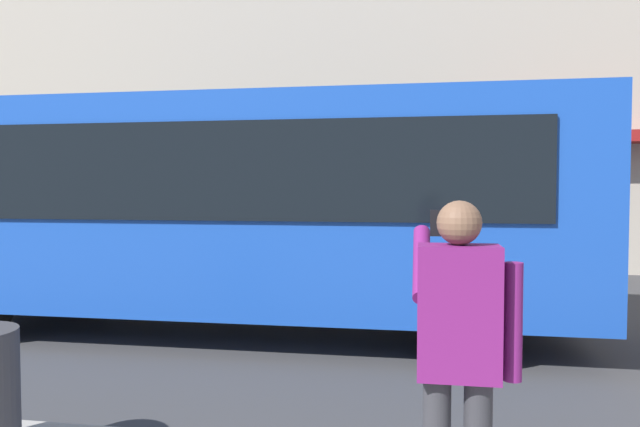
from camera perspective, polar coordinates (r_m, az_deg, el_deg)
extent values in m
plane|color=#38383A|center=(7.71, 10.32, -11.92)|extent=(60.00, 60.00, 0.00)
cube|color=#A89E8E|center=(14.84, 10.19, 18.42)|extent=(28.00, 0.80, 12.00)
cube|color=maroon|center=(14.18, 24.50, 6.65)|extent=(4.40, 1.10, 0.24)
cube|color=#1947AD|center=(7.90, -8.47, 0.91)|extent=(9.00, 2.50, 2.60)
cube|color=black|center=(6.72, -11.85, 4.03)|extent=(7.60, 0.06, 1.10)
cylinder|color=black|center=(10.29, -22.61, -5.60)|extent=(1.00, 0.28, 1.00)
cylinder|color=black|center=(8.74, 13.17, -6.88)|extent=(1.00, 0.28, 1.00)
cylinder|color=black|center=(6.58, 14.36, -9.98)|extent=(1.00, 0.28, 1.00)
cube|color=#6B1960|center=(3.03, 13.21, -9.21)|extent=(0.40, 0.24, 0.66)
sphere|color=brown|center=(2.97, 13.29, -0.88)|extent=(0.22, 0.22, 0.22)
cylinder|color=#6B1960|center=(3.07, 18.13, -9.90)|extent=(0.09, 0.09, 0.58)
cylinder|color=#6B1960|center=(3.15, 9.78, -4.69)|extent=(0.09, 0.48, 0.37)
cube|color=black|center=(3.27, 11.21, -0.92)|extent=(0.07, 0.01, 0.14)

